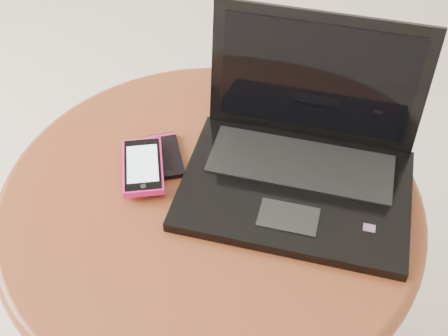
# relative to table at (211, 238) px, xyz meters

# --- Properties ---
(table) EXTENTS (0.68, 0.68, 0.54)m
(table) POSITION_rel_table_xyz_m (0.00, 0.00, 0.00)
(table) COLOR #4E2D14
(table) RESTS_ON ground
(laptop) EXTENTS (0.37, 0.31, 0.23)m
(laptop) POSITION_rel_table_xyz_m (0.14, 0.07, 0.16)
(laptop) COLOR black
(laptop) RESTS_ON table
(phone_black) EXTENTS (0.09, 0.11, 0.01)m
(phone_black) POSITION_rel_table_xyz_m (-0.09, 0.06, 0.12)
(phone_black) COLOR black
(phone_black) RESTS_ON table
(phone_pink) EXTENTS (0.10, 0.13, 0.01)m
(phone_pink) POSITION_rel_table_xyz_m (-0.12, 0.02, 0.13)
(phone_pink) COLOR #F61D80
(phone_pink) RESTS_ON phone_black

